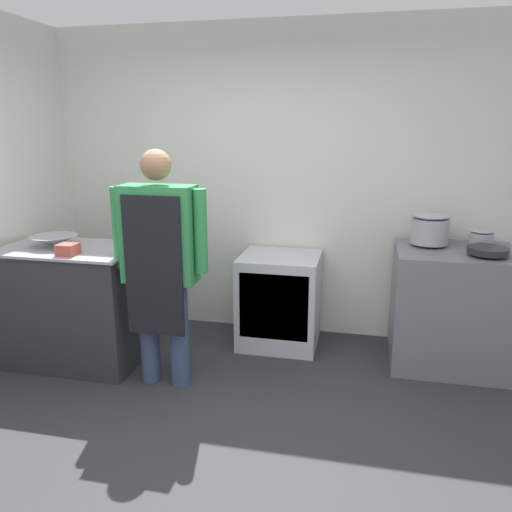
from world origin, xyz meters
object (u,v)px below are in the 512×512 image
object	(u,v)px
person_cook	(160,255)
saute_pan	(488,250)
stove	(452,308)
mixing_bowl	(54,241)
stock_pot	(430,228)
plastic_tub	(68,249)
sauce_pot	(481,237)
fridge_unit	(280,300)

from	to	relation	value
person_cook	saute_pan	distance (m)	2.36
stove	mixing_bowl	bearing A→B (deg)	-169.05
stock_pot	mixing_bowl	bearing A→B (deg)	-165.84
stove	stock_pot	distance (m)	0.65
mixing_bowl	stock_pot	xyz separation A→B (m)	(2.84, 0.72, 0.09)
plastic_tub	sauce_pot	size ratio (longest dim) A/B	0.77
plastic_tub	mixing_bowl	bearing A→B (deg)	140.36
saute_pan	stock_pot	bearing A→B (deg)	146.48
stove	plastic_tub	xyz separation A→B (m)	(-2.79, -0.80, 0.51)
stove	plastic_tub	world-z (taller)	plastic_tub
stove	stock_pot	bearing A→B (deg)	147.75
mixing_bowl	saute_pan	distance (m)	3.25
stove	plastic_tub	distance (m)	2.95
person_cook	mixing_bowl	world-z (taller)	person_cook
stove	person_cook	xyz separation A→B (m)	(-2.08, -0.79, 0.51)
stove	sauce_pot	distance (m)	0.59
person_cook	stock_pot	bearing A→B (deg)	25.88
fridge_unit	saute_pan	bearing A→B (deg)	-7.65
mixing_bowl	stock_pot	distance (m)	2.93
stove	person_cook	size ratio (longest dim) A/B	0.56
stock_pot	saute_pan	bearing A→B (deg)	-33.52
sauce_pot	stove	bearing A→B (deg)	-144.63
person_cook	saute_pan	world-z (taller)	person_cook
plastic_tub	person_cook	bearing A→B (deg)	0.90
plastic_tub	stock_pot	world-z (taller)	stock_pot
sauce_pot	plastic_tub	bearing A→B (deg)	-162.72
saute_pan	sauce_pot	size ratio (longest dim) A/B	1.67
stove	sauce_pot	bearing A→B (deg)	35.37
person_cook	sauce_pot	distance (m)	2.44
person_cook	mixing_bowl	xyz separation A→B (m)	(-0.96, 0.20, 0.01)
person_cook	mixing_bowl	bearing A→B (deg)	168.37
fridge_unit	sauce_pot	distance (m)	1.68
person_cook	stock_pot	xyz separation A→B (m)	(1.88, 0.91, 0.09)
fridge_unit	sauce_pot	xyz separation A→B (m)	(1.56, 0.04, 0.61)
fridge_unit	saute_pan	xyz separation A→B (m)	(1.56, -0.21, 0.57)
fridge_unit	person_cook	xyz separation A→B (m)	(-0.70, -0.87, 0.58)
mixing_bowl	saute_pan	world-z (taller)	mixing_bowl
saute_pan	person_cook	bearing A→B (deg)	-163.76
stove	plastic_tub	bearing A→B (deg)	-164.07
stove	mixing_bowl	xyz separation A→B (m)	(-3.04, -0.59, 0.52)
stock_pot	saute_pan	size ratio (longest dim) A/B	1.01
mixing_bowl	saute_pan	xyz separation A→B (m)	(3.22, 0.46, -0.01)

